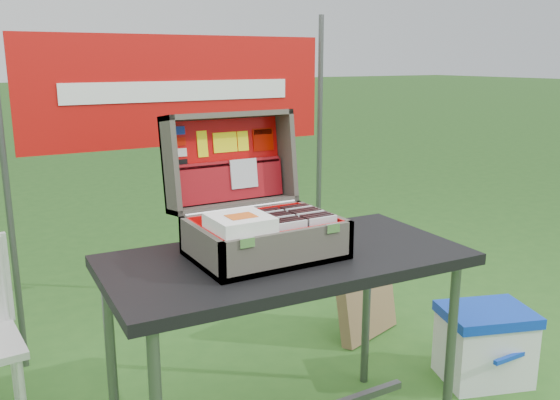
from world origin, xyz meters
TOP-DOWN VIEW (x-y plane):
  - table at (-0.08, -0.09)m, footprint 1.29×0.69m
  - table_top at (-0.08, -0.09)m, footprint 1.29×0.69m
  - table_leg_fr at (0.49, -0.35)m, footprint 0.04×0.04m
  - table_leg_bl at (-0.65, 0.16)m, footprint 0.04×0.04m
  - table_leg_br at (0.49, 0.16)m, footprint 0.04×0.04m
  - suitcase at (-0.15, -0.01)m, footprint 0.50×0.51m
  - suitcase_base_bottom at (-0.15, -0.07)m, footprint 0.50×0.35m
  - suitcase_base_wall_front at (-0.15, -0.24)m, footprint 0.50×0.02m
  - suitcase_base_wall_back at (-0.15, 0.10)m, footprint 0.50×0.02m
  - suitcase_base_wall_left at (-0.39, -0.07)m, footprint 0.02×0.35m
  - suitcase_base_wall_right at (0.09, -0.07)m, footprint 0.02×0.35m
  - suitcase_liner_floor at (-0.15, -0.07)m, footprint 0.46×0.32m
  - suitcase_latch_left at (-0.31, -0.25)m, footprint 0.05×0.01m
  - suitcase_latch_right at (0.01, -0.25)m, footprint 0.05×0.01m
  - suitcase_hinge at (-0.15, 0.11)m, footprint 0.45×0.02m
  - suitcase_lid_back at (-0.15, 0.26)m, footprint 0.50×0.07m
  - suitcase_lid_rim_far at (-0.15, 0.22)m, footprint 0.50×0.13m
  - suitcase_lid_rim_near at (-0.15, 0.18)m, footprint 0.50×0.13m
  - suitcase_lid_rim_left at (-0.39, 0.20)m, footprint 0.02×0.18m
  - suitcase_lid_rim_right at (0.09, 0.20)m, footprint 0.02×0.18m
  - suitcase_lid_liner at (-0.15, 0.24)m, footprint 0.45×0.05m
  - suitcase_liner_wall_front at (-0.15, -0.22)m, footprint 0.46×0.01m
  - suitcase_liner_wall_back at (-0.15, 0.09)m, footprint 0.46×0.01m
  - suitcase_liner_wall_left at (-0.38, -0.07)m, footprint 0.01×0.32m
  - suitcase_liner_wall_right at (0.08, -0.07)m, footprint 0.01×0.32m
  - suitcase_lid_pocket at (-0.15, 0.21)m, footprint 0.44×0.05m
  - suitcase_pocket_edge at (-0.15, 0.22)m, footprint 0.43×0.02m
  - suitcase_pocket_cd at (-0.10, 0.20)m, footprint 0.11×0.03m
  - lid_sticker_cc_a at (-0.33, 0.25)m, footprint 0.05×0.01m
  - lid_sticker_cc_b at (-0.33, 0.25)m, footprint 0.05×0.01m
  - lid_sticker_cc_c at (-0.33, 0.24)m, footprint 0.05×0.01m
  - lid_sticker_cc_d at (-0.33, 0.24)m, footprint 0.05×0.01m
  - lid_card_neon_tall at (-0.24, 0.25)m, footprint 0.04×0.02m
  - lid_card_neon_main at (-0.15, 0.25)m, footprint 0.10×0.01m
  - lid_card_neon_small at (-0.07, 0.25)m, footprint 0.04×0.01m
  - lid_sticker_band at (0.01, 0.25)m, footprint 0.09×0.02m
  - lid_sticker_band_bar at (0.01, 0.25)m, footprint 0.08×0.01m
  - cd_left_0 at (-0.12, -0.20)m, footprint 0.11×0.01m
  - cd_left_1 at (-0.12, -0.18)m, footprint 0.11×0.01m
  - cd_left_2 at (-0.12, -0.16)m, footprint 0.11×0.01m
  - cd_left_3 at (-0.12, -0.14)m, footprint 0.11×0.01m
  - cd_left_4 at (-0.12, -0.12)m, footprint 0.11×0.01m
  - cd_left_5 at (-0.12, -0.10)m, footprint 0.11×0.01m
  - cd_left_6 at (-0.12, -0.08)m, footprint 0.11×0.01m
  - cd_left_7 at (-0.12, -0.06)m, footprint 0.11×0.01m
  - cd_left_8 at (-0.12, -0.04)m, footprint 0.11×0.01m
  - cd_left_9 at (-0.12, -0.03)m, footprint 0.11×0.01m
  - cd_left_10 at (-0.12, -0.01)m, footprint 0.11×0.01m
  - cd_right_0 at (0.00, -0.20)m, footprint 0.11×0.01m
  - cd_right_1 at (0.00, -0.18)m, footprint 0.11×0.01m
  - cd_right_2 at (0.00, -0.16)m, footprint 0.11×0.01m
  - cd_right_3 at (0.00, -0.14)m, footprint 0.11×0.01m
  - cd_right_4 at (0.00, -0.12)m, footprint 0.11×0.01m
  - cd_right_5 at (0.00, -0.10)m, footprint 0.11×0.01m
  - cd_right_6 at (0.00, -0.08)m, footprint 0.11×0.01m
  - cd_right_7 at (0.00, -0.06)m, footprint 0.11×0.01m
  - cd_right_8 at (0.00, -0.04)m, footprint 0.11×0.01m
  - cd_right_9 at (0.00, -0.03)m, footprint 0.11×0.01m
  - cd_right_10 at (0.00, -0.01)m, footprint 0.11×0.01m
  - songbook_0 at (-0.28, -0.13)m, footprint 0.19×0.19m
  - songbook_1 at (-0.28, -0.13)m, footprint 0.19×0.19m
  - songbook_2 at (-0.28, -0.13)m, footprint 0.19×0.19m
  - songbook_3 at (-0.28, -0.13)m, footprint 0.19×0.19m
  - songbook_4 at (-0.28, -0.13)m, footprint 0.19×0.19m
  - songbook_5 at (-0.28, -0.13)m, footprint 0.19×0.19m
  - songbook_6 at (-0.28, -0.13)m, footprint 0.19×0.19m
  - songbook_7 at (-0.28, -0.13)m, footprint 0.19×0.19m
  - songbook_8 at (-0.28, -0.13)m, footprint 0.19×0.19m
  - songbook_graphic at (-0.28, -0.14)m, footprint 0.09×0.07m
  - cooler at (0.98, -0.10)m, footprint 0.47×0.41m
  - cooler_body at (0.98, -0.10)m, footprint 0.45×0.39m
  - cooler_lid at (0.98, -0.10)m, footprint 0.47×0.41m
  - cooler_handle at (0.98, -0.26)m, footprint 0.24×0.02m
  - chair_leg_br at (-0.93, 0.69)m, footprint 0.02×0.02m
  - chair_upright_right at (-0.93, 0.71)m, footprint 0.02×0.02m
  - cardboard_box at (0.79, 0.54)m, footprint 0.44×0.26m
  - banner_post_left at (-0.85, 1.10)m, footprint 0.03×0.03m
  - banner_post_right at (0.85, 1.10)m, footprint 0.03×0.03m
  - banner at (0.00, 1.09)m, footprint 1.60×0.02m
  - banner_text at (0.00, 1.08)m, footprint 1.20×0.00m

SIDE VIEW (x-z plane):
  - cooler_body at x=0.98m, z-range 0.00..0.30m
  - cooler at x=0.98m, z-range 0.00..0.35m
  - cooler_handle at x=0.98m, z-range 0.18..0.20m
  - chair_leg_br at x=-0.93m, z-range 0.00..0.40m
  - cardboard_box at x=0.79m, z-range 0.00..0.44m
  - cooler_lid at x=0.98m, z-range 0.30..0.35m
  - table_leg_fr at x=0.49m, z-range 0.00..0.75m
  - table_leg_bl at x=-0.65m, z-range 0.00..0.75m
  - table_leg_br at x=0.49m, z-range 0.00..0.75m
  - table at x=-0.08m, z-range 0.00..0.79m
  - chair_upright_right at x=-0.93m, z-range 0.40..0.77m
  - table_top at x=-0.08m, z-range 0.75..0.79m
  - suitcase_base_bottom at x=-0.15m, z-range 0.79..0.81m
  - suitcase_liner_floor at x=-0.15m, z-range 0.81..0.81m
  - banner_post_left at x=-0.85m, z-range 0.00..1.70m
  - banner_post_right at x=0.85m, z-range 0.00..1.70m
  - suitcase_base_wall_front at x=-0.15m, z-range 0.79..0.92m
  - suitcase_base_wall_back at x=-0.15m, z-range 0.79..0.92m
  - suitcase_base_wall_left at x=-0.39m, z-range 0.79..0.92m
  - suitcase_base_wall_right at x=0.09m, z-range 0.79..0.92m
  - suitcase_liner_wall_front at x=-0.15m, z-range 0.81..0.92m
  - suitcase_liner_wall_back at x=-0.15m, z-range 0.81..0.92m
  - suitcase_liner_wall_left at x=-0.38m, z-range 0.81..0.92m
  - suitcase_liner_wall_right at x=0.08m, z-range 0.81..0.92m
  - cd_left_0 at x=-0.12m, z-range 0.81..0.94m
  - cd_left_1 at x=-0.12m, z-range 0.81..0.94m
  - cd_left_2 at x=-0.12m, z-range 0.81..0.94m
  - cd_left_3 at x=-0.12m, z-range 0.81..0.94m
  - cd_left_4 at x=-0.12m, z-range 0.81..0.94m
  - cd_left_5 at x=-0.12m, z-range 0.81..0.94m
  - cd_left_6 at x=-0.12m, z-range 0.81..0.94m
  - cd_left_7 at x=-0.12m, z-range 0.81..0.94m
  - cd_left_8 at x=-0.12m, z-range 0.81..0.94m
  - cd_left_9 at x=-0.12m, z-range 0.81..0.94m
  - cd_left_10 at x=-0.12m, z-range 0.81..0.94m
  - cd_right_0 at x=0.00m, z-range 0.81..0.94m
  - cd_right_1 at x=0.00m, z-range 0.81..0.94m
  - cd_right_2 at x=0.00m, z-range 0.81..0.94m
  - cd_right_3 at x=0.00m, z-range 0.81..0.94m
  - cd_right_4 at x=0.00m, z-range 0.81..0.94m
  - cd_right_5 at x=0.00m, z-range 0.81..0.94m
  - cd_right_6 at x=0.00m, z-range 0.81..0.94m
  - cd_right_7 at x=0.00m, z-range 0.81..0.94m
  - cd_right_8 at x=0.00m, z-range 0.81..0.94m
  - cd_right_9 at x=0.00m, z-range 0.81..0.94m
  - cd_right_10 at x=0.00m, z-range 0.81..0.94m
  - suitcase_latch_left at x=-0.31m, z-range 0.90..0.93m
  - suitcase_latch_right at x=0.01m, z-range 0.90..0.93m
  - suitcase_hinge at x=-0.15m, z-range 0.91..0.93m
  - suitcase_lid_rim_near at x=-0.15m, z-range 0.90..0.94m
  - songbook_0 at x=-0.28m, z-range 0.92..0.93m
  - songbook_1 at x=-0.28m, z-range 0.93..0.93m
  - songbook_2 at x=-0.28m, z-range 0.93..0.94m
  - songbook_3 at x=-0.28m, z-range 0.94..0.94m
  - songbook_4 at x=-0.28m, z-range 0.94..0.95m
  - songbook_5 at x=-0.28m, z-range 0.95..0.95m
  - songbook_6 at x=-0.28m, z-range 0.95..0.96m
  - songbook_7 at x=-0.28m, z-range 0.96..0.96m
  - songbook_8 at x=-0.28m, z-range 0.96..0.97m
  - songbook_graphic at x=-0.28m, z-range 0.97..0.97m
  - suitcase_lid_pocket at x=-0.15m, z-range 0.93..1.08m
  - suitcase at x=-0.15m, z-range 0.79..1.26m
  - suitcase_pocket_cd at x=-0.10m, z-range 0.98..1.09m
  - suitcase_pocket_edge at x=-0.15m, z-range 1.06..1.09m
  - suitcase_lid_back at x=-0.15m, z-range 0.90..1.26m
  - suitcase_lid_liner at x=-0.15m, z-range 0.93..1.24m
  - lid_sticker_cc_d at x=-0.33m, z-range 1.07..1.10m
  - suitcase_lid_rim_left at x=-0.39m, z-range 0.90..1.27m
  - suitcase_lid_rim_right at x=0.09m, z-range 0.90..1.27m
  - lid_sticker_cc_c at x=-0.33m, z-range 1.11..1.14m
  - lid_card_neon_tall at x=-0.24m, z-range 1.10..1.20m
  - lid_card_neon_main at x=-0.15m, z-range 1.11..1.19m
  - lid_card_neon_small at x=-0.07m, z-range 1.11..1.19m
  - lid_sticker_band at x=0.01m, z-range 1.11..1.19m
  - lid_sticker_cc_b at x=-0.33m, z-range 1.15..1.18m
  - lid_sticker_band_bar at x=0.01m, z-range 1.17..1.19m
  - lid_sticker_cc_a at x=-0.33m, z-range 1.19..1.22m
  - suitcase_lid_rim_far at x=-0.15m, z-range 1.23..1.27m
  - banner at x=0.00m, z-range 1.02..1.58m
  - banner_text at x=0.00m, z-range 1.25..1.35m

